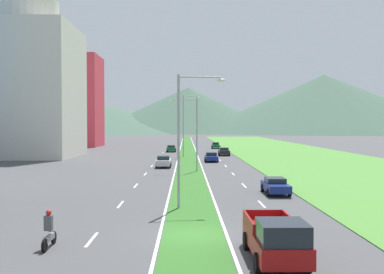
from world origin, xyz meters
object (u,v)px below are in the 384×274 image
object	(u,v)px
car_0	(216,145)
car_1	(224,151)
street_lamp_near	(184,131)
street_lamp_far	(185,122)
street_lamp_mid	(193,129)
car_5	(164,161)
car_4	(211,157)
car_6	(171,148)
motorcycle_rider	(49,232)
pickup_truck_0	(276,239)
car_2	(275,186)

from	to	relation	value
car_0	car_1	world-z (taller)	car_1
street_lamp_near	street_lamp_far	xyz separation A→B (m)	(-0.07, 47.16, 0.84)
street_lamp_far	car_1	xyz separation A→B (m)	(7.21, 3.94, -5.40)
street_lamp_mid	car_5	distance (m)	8.00
car_1	car_5	xyz separation A→B (m)	(-10.01, -22.16, 0.03)
car_1	car_4	xyz separation A→B (m)	(-3.12, -13.40, -0.01)
street_lamp_near	car_6	world-z (taller)	street_lamp_near
car_5	street_lamp_near	bearing A→B (deg)	-174.32
street_lamp_mid	motorcycle_rider	xyz separation A→B (m)	(-7.29, -33.06, -4.47)
motorcycle_rider	car_6	bearing A→B (deg)	-2.63
street_lamp_far	car_0	distance (m)	29.05
street_lamp_mid	car_6	size ratio (longest dim) A/B	1.93
car_5	car_6	size ratio (longest dim) A/B	0.96
car_4	car_5	size ratio (longest dim) A/B	0.98
pickup_truck_0	car_6	bearing A→B (deg)	-174.70
car_0	car_6	bearing A→B (deg)	-38.79
car_4	car_2	bearing A→B (deg)	6.36
car_2	pickup_truck_0	size ratio (longest dim) A/B	0.79
car_0	street_lamp_mid	bearing A→B (deg)	-6.84
car_0	car_4	size ratio (longest dim) A/B	1.04
car_6	motorcycle_rider	size ratio (longest dim) A/B	2.32
street_lamp_mid	car_4	xyz separation A→B (m)	(2.99, 14.15, -4.48)
street_lamp_near	pickup_truck_0	world-z (taller)	street_lamp_near
street_lamp_near	car_6	size ratio (longest dim) A/B	1.97
car_1	street_lamp_mid	bearing A→B (deg)	-12.49
street_lamp_mid	car_4	size ratio (longest dim) A/B	2.04
street_lamp_far	street_lamp_near	bearing A→B (deg)	-89.91
motorcycle_rider	car_4	bearing A→B (deg)	-12.29
car_6	motorcycle_rider	distance (m)	71.72
street_lamp_near	pickup_truck_0	distance (m)	13.14
car_5	car_6	distance (m)	33.20
street_lamp_mid	car_2	world-z (taller)	street_lamp_mid
car_4	car_6	world-z (taller)	car_4
car_0	car_5	distance (m)	46.91
car_0	car_6	distance (m)	16.20
car_2	car_4	distance (m)	31.69
car_0	car_6	size ratio (longest dim) A/B	0.98
car_2	motorcycle_rider	size ratio (longest dim) A/B	2.14
car_6	car_0	bearing A→B (deg)	-38.79
car_1	car_5	distance (m)	24.32
car_4	street_lamp_mid	bearing A→B (deg)	-11.92
street_lamp_near	car_4	bearing A→B (deg)	83.91
street_lamp_far	car_0	xyz separation A→B (m)	(7.25, 27.60, -5.41)
car_1	car_2	distance (m)	44.90
street_lamp_mid	car_2	distance (m)	19.06
street_lamp_far	car_6	world-z (taller)	street_lamp_far
car_1	car_5	size ratio (longest dim) A/B	0.98
street_lamp_near	motorcycle_rider	bearing A→B (deg)	-123.35
car_0	pickup_truck_0	size ratio (longest dim) A/B	0.84
car_4	car_6	bearing A→B (deg)	-164.03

